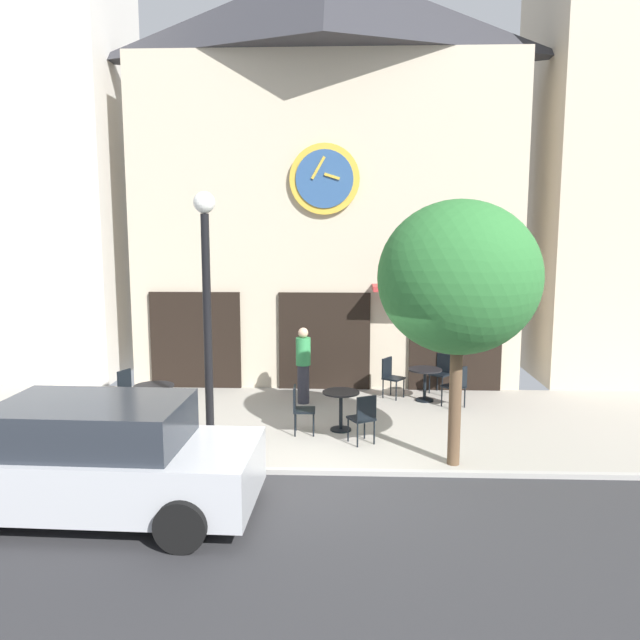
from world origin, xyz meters
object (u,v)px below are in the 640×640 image
Objects in this scene: cafe_chair_facing_wall at (364,415)px; parked_car_silver at (95,459)px; street_tree at (459,278)px; cafe_chair_curbside at (442,370)px; street_lamp at (207,322)px; cafe_chair_outer at (128,388)px; cafe_chair_mid_row at (457,384)px; cafe_table_near_door at (154,394)px; pedestrian_green at (303,364)px; cafe_table_near_curb at (341,403)px; cafe_chair_near_tree at (390,374)px; cafe_chair_by_entrance at (148,407)px; cafe_table_center_left at (425,378)px; cafe_chair_right_end at (300,406)px.

cafe_chair_facing_wall is 4.66m from parked_car_silver.
street_tree is 5.17m from cafe_chair_curbside.
street_lamp is 3.43m from cafe_chair_outer.
parked_car_silver reaches higher than cafe_chair_mid_row.
street_lamp is 2.71m from cafe_table_near_door.
pedestrian_green is at bearing 175.75° from cafe_chair_mid_row.
cafe_chair_outer is 3.68m from pedestrian_green.
street_lamp is at bearing -138.98° from cafe_chair_curbside.
street_lamp is 5.83× the size of cafe_table_near_curb.
street_lamp is 4.88× the size of cafe_chair_near_tree.
cafe_table_near_door is 6.24m from cafe_chair_mid_row.
cafe_chair_mid_row is at bearing 33.23° from cafe_table_near_curb.
cafe_chair_mid_row is at bearing 18.70° from cafe_chair_by_entrance.
cafe_table_near_curb is 2.81m from cafe_table_center_left.
cafe_table_near_door is at bearing -158.02° from cafe_chair_curbside.
street_tree reaches higher than cafe_chair_by_entrance.
cafe_chair_mid_row is (2.44, 1.60, -0.00)m from cafe_table_near_curb.
pedestrian_green is at bearing 39.86° from cafe_chair_by_entrance.
street_lamp is 5.15m from cafe_chair_near_tree.
cafe_chair_by_entrance and cafe_chair_near_tree have the same top height.
street_lamp reaches higher than cafe_table_near_door.
cafe_table_near_curb is 2.63m from cafe_chair_near_tree.
cafe_chair_outer is 0.54× the size of pedestrian_green.
cafe_chair_by_entrance is 2.80m from cafe_chair_right_end.
parked_car_silver is (-5.57, -6.50, 0.23)m from cafe_chair_curbside.
street_tree is 4.72× the size of cafe_chair_facing_wall.
cafe_chair_mid_row is at bearing 42.69° from parked_car_silver.
cafe_chair_near_tree is 1.00× the size of cafe_chair_right_end.
cafe_table_center_left is (1.84, 2.13, -0.01)m from cafe_table_near_curb.
cafe_table_center_left is at bearing 138.60° from cafe_chair_mid_row.
cafe_chair_outer is at bearing 162.06° from cafe_chair_right_end.
cafe_chair_outer is at bearing -174.57° from cafe_chair_mid_row.
cafe_chair_near_tree is at bearing 14.73° from cafe_chair_outer.
cafe_table_near_curb is (-1.84, 1.65, -2.50)m from street_tree.
street_lamp is 4.88× the size of cafe_chair_curbside.
cafe_table_near_curb is at bearing -130.81° from cafe_table_center_left.
cafe_chair_curbside is at bearing 49.41° from parked_car_silver.
pedestrian_green is at bearing 114.27° from cafe_table_near_curb.
cafe_table_near_curb is 3.68m from cafe_chair_curbside.
cafe_chair_mid_row is 0.21× the size of parked_car_silver.
cafe_chair_facing_wall is 1.00× the size of cafe_chair_near_tree.
cafe_chair_near_tree is at bearing 46.41° from street_lamp.
cafe_chair_outer reaches higher than cafe_table_center_left.
cafe_table_near_door is at bearing -153.64° from pedestrian_green.
cafe_chair_by_entrance and cafe_chair_curbside have the same top height.
cafe_chair_by_entrance is 3.97m from cafe_chair_facing_wall.
cafe_table_center_left is at bearing 90.00° from street_tree.
street_tree is 5.75× the size of cafe_table_center_left.
street_tree reaches higher than cafe_chair_curbside.
cafe_chair_by_entrance is at bearing 175.13° from cafe_chair_facing_wall.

